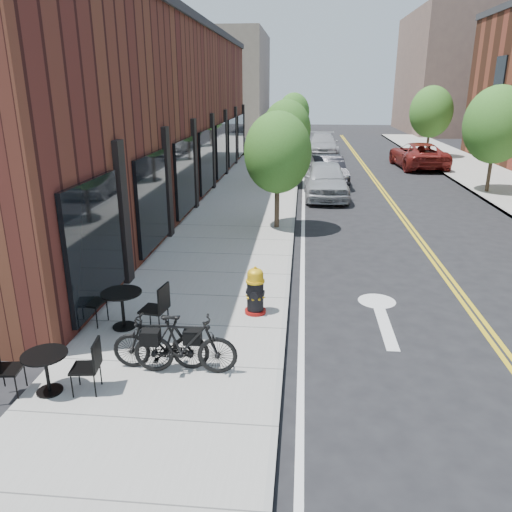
{
  "coord_description": "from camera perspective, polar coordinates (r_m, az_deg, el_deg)",
  "views": [
    {
      "loc": [
        0.23,
        -7.34,
        4.63
      ],
      "look_at": [
        -0.77,
        3.29,
        1.0
      ],
      "focal_mm": 35.0,
      "sensor_mm": 36.0,
      "label": 1
    }
  ],
  "objects": [
    {
      "name": "tree_far_b",
      "position": [
        24.85,
        25.78,
        13.35
      ],
      "size": [
        2.8,
        2.8,
        4.62
      ],
      "color": "#382B1E",
      "rests_on": "sidewalk_far"
    },
    {
      "name": "ground",
      "position": [
        8.68,
        3.11,
        -13.48
      ],
      "size": [
        120.0,
        120.0,
        0.0
      ],
      "primitive_type": "plane",
      "color": "black",
      "rests_on": "ground"
    },
    {
      "name": "fire_hydrant",
      "position": [
        10.37,
        -0.08,
        -4.05
      ],
      "size": [
        0.52,
        0.52,
        1.03
      ],
      "rotation": [
        0.0,
        0.0,
        -0.19
      ],
      "color": "maroon",
      "rests_on": "sidewalk_near"
    },
    {
      "name": "tree_near_a",
      "position": [
        16.49,
        2.49,
        11.7
      ],
      "size": [
        2.2,
        2.2,
        3.81
      ],
      "color": "#382B1E",
      "rests_on": "sidewalk_near"
    },
    {
      "name": "parked_car_far",
      "position": [
        31.94,
        18.03,
        10.9
      ],
      "size": [
        2.87,
        5.6,
        1.51
      ],
      "primitive_type": "imported",
      "rotation": [
        0.0,
        0.0,
        3.21
      ],
      "color": "maroon",
      "rests_on": "ground"
    },
    {
      "name": "bistro_set_c",
      "position": [
        10.09,
        -15.03,
        -5.36
      ],
      "size": [
        1.85,
        0.9,
        0.98
      ],
      "rotation": [
        0.0,
        0.0,
        -0.17
      ],
      "color": "black",
      "rests_on": "sidewalk_near"
    },
    {
      "name": "tree_near_c",
      "position": [
        32.42,
        4.02,
        15.01
      ],
      "size": [
        2.1,
        2.1,
        3.67
      ],
      "color": "#382B1E",
      "rests_on": "sidewalk_near"
    },
    {
      "name": "building_near",
      "position": [
        22.4,
        -12.59,
        15.45
      ],
      "size": [
        5.0,
        28.0,
        7.0
      ],
      "primitive_type": "cube",
      "color": "#461B16",
      "rests_on": "ground"
    },
    {
      "name": "sidewalk_near",
      "position": [
        18.07,
        -1.91,
        4.11
      ],
      "size": [
        4.0,
        70.0,
        0.12
      ],
      "primitive_type": "cube",
      "color": "#9E9B93",
      "rests_on": "ground"
    },
    {
      "name": "parked_car_c",
      "position": [
        36.67,
        7.62,
        12.54
      ],
      "size": [
        2.15,
        5.21,
        1.51
      ],
      "primitive_type": "imported",
      "rotation": [
        0.0,
        0.0,
        -0.01
      ],
      "color": "#A0A0A5",
      "rests_on": "ground"
    },
    {
      "name": "bistro_set_b",
      "position": [
        8.46,
        -22.86,
        -11.64
      ],
      "size": [
        1.63,
        0.77,
        0.86
      ],
      "rotation": [
        0.0,
        0.0,
        0.13
      ],
      "color": "black",
      "rests_on": "sidewalk_near"
    },
    {
      "name": "parked_car_b",
      "position": [
        25.36,
        8.18,
        9.65
      ],
      "size": [
        2.0,
        4.36,
        1.39
      ],
      "primitive_type": "imported",
      "rotation": [
        0.0,
        0.0,
        0.13
      ],
      "color": "black",
      "rests_on": "ground"
    },
    {
      "name": "bicycle_left",
      "position": [
        8.54,
        -10.84,
        -9.65
      ],
      "size": [
        1.64,
        0.53,
        0.98
      ],
      "primitive_type": "imported",
      "rotation": [
        0.0,
        0.0,
        -1.53
      ],
      "color": "black",
      "rests_on": "sidewalk_near"
    },
    {
      "name": "bicycle_right",
      "position": [
        8.35,
        -8.09,
        -10.0
      ],
      "size": [
        1.74,
        0.56,
        1.03
      ],
      "primitive_type": "imported",
      "rotation": [
        0.0,
        0.0,
        1.61
      ],
      "color": "black",
      "rests_on": "sidewalk_near"
    },
    {
      "name": "tree_near_b",
      "position": [
        24.43,
        3.51,
        14.24
      ],
      "size": [
        2.3,
        2.3,
        3.98
      ],
      "color": "#382B1E",
      "rests_on": "sidewalk_near"
    },
    {
      "name": "bg_building_right",
      "position": [
        59.49,
        21.96,
        18.82
      ],
      "size": [
        10.0,
        16.0,
        12.0
      ],
      "primitive_type": "cube",
      "color": "brown",
      "rests_on": "ground"
    },
    {
      "name": "tree_far_c",
      "position": [
        36.35,
        19.38,
        15.28
      ],
      "size": [
        2.8,
        2.8,
        4.62
      ],
      "color": "#382B1E",
      "rests_on": "sidewalk_far"
    },
    {
      "name": "tree_near_d",
      "position": [
        40.39,
        4.35,
        16.1
      ],
      "size": [
        2.4,
        2.4,
        4.11
      ],
      "color": "#382B1E",
      "rests_on": "sidewalk_near"
    },
    {
      "name": "parked_car_a",
      "position": [
        22.22,
        7.97,
        8.63
      ],
      "size": [
        1.94,
        4.64,
        1.57
      ],
      "primitive_type": "imported",
      "rotation": [
        0.0,
        0.0,
        0.02
      ],
      "color": "#9FA2A7",
      "rests_on": "ground"
    },
    {
      "name": "bg_building_left",
      "position": [
        55.95,
        -3.28,
        19.11
      ],
      "size": [
        8.0,
        14.0,
        10.0
      ],
      "primitive_type": "cube",
      "color": "#726656",
      "rests_on": "ground"
    }
  ]
}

